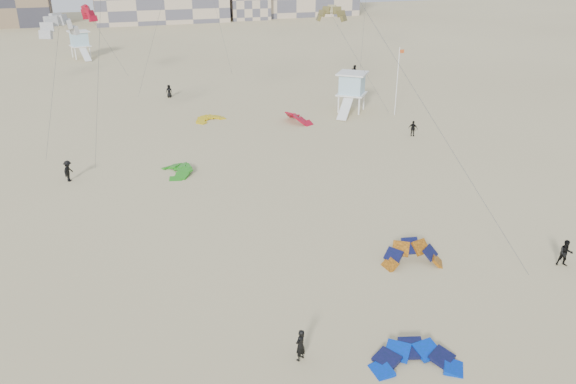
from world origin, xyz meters
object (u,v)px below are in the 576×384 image
object	(u,v)px
kite_ground_blue	(415,364)
kite_ground_orange	(412,263)
kitesurfer_main	(300,345)
lifeguard_tower_near	(352,92)

from	to	relation	value
kite_ground_blue	kite_ground_orange	distance (m)	9.06
kitesurfer_main	lifeguard_tower_near	distance (m)	43.27
kite_ground_orange	lifeguard_tower_near	distance (m)	34.19
lifeguard_tower_near	kite_ground_orange	bearing A→B (deg)	-70.01
kite_ground_orange	lifeguard_tower_near	size ratio (longest dim) A/B	0.51
kite_ground_blue	kite_ground_orange	xyz separation A→B (m)	(4.46, 7.89, 0.00)
kite_ground_blue	kite_ground_orange	bearing A→B (deg)	76.91
kitesurfer_main	lifeguard_tower_near	size ratio (longest dim) A/B	0.24
kitesurfer_main	kite_ground_blue	bearing A→B (deg)	125.98
kite_ground_blue	lifeguard_tower_near	bearing A→B (deg)	85.44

